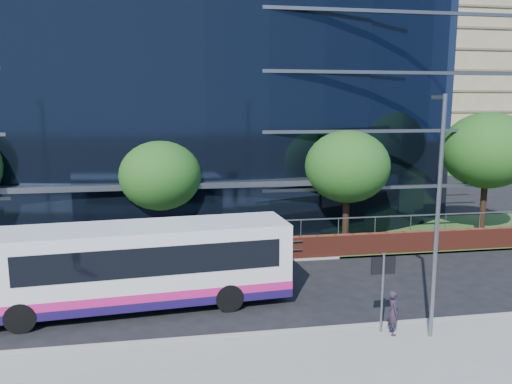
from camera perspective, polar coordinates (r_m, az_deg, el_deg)
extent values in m
plane|color=black|center=(18.55, -1.38, -14.98)|extent=(200.00, 200.00, 0.00)
cube|color=gray|center=(17.62, -0.89, -16.09)|extent=(80.00, 0.25, 0.16)
cube|color=gold|center=(17.83, -0.99, -16.02)|extent=(80.00, 0.08, 0.01)
cube|color=gold|center=(17.97, -1.07, -15.82)|extent=(80.00, 0.08, 0.01)
cube|color=gray|center=(28.96, -16.53, -6.10)|extent=(50.00, 8.00, 0.10)
cube|color=black|center=(40.71, -12.09, 9.88)|extent=(38.00, 16.00, 16.00)
cube|color=#595E66|center=(26.54, -13.00, 0.70)|extent=(22.00, 1.20, 0.30)
cube|color=slate|center=(25.24, -22.24, -6.41)|extent=(24.00, 0.05, 0.05)
cube|color=slate|center=(25.36, -22.17, -7.39)|extent=(24.00, 0.05, 0.05)
cylinder|color=slate|center=(25.38, -22.16, -7.50)|extent=(0.04, 0.04, 1.10)
cube|color=#2D511E|center=(80.61, 15.70, 5.30)|extent=(60.00, 42.00, 4.00)
cube|color=gray|center=(82.74, 15.58, 15.83)|extent=(50.00, 12.00, 26.00)
cylinder|color=slate|center=(17.71, 14.24, -11.09)|extent=(0.08, 0.08, 2.80)
cube|color=black|center=(17.41, 14.34, -8.14)|extent=(0.85, 0.06, 0.60)
cylinder|color=black|center=(26.94, -10.68, -4.01)|extent=(0.36, 0.36, 2.86)
ellipsoid|color=#224413|center=(26.42, -10.87, 1.89)|extent=(4.29, 4.29, 3.65)
cylinder|color=black|center=(28.04, 10.20, -3.22)|extent=(0.36, 0.36, 3.08)
ellipsoid|color=#224413|center=(27.53, 10.39, 2.90)|extent=(4.62, 4.62, 3.93)
cylinder|color=black|center=(32.96, 24.50, -1.62)|extent=(0.36, 0.36, 3.52)
ellipsoid|color=#224413|center=(32.51, 24.93, 4.33)|extent=(5.28, 5.28, 4.49)
cylinder|color=black|center=(62.83, 15.27, 3.73)|extent=(0.36, 0.36, 3.08)
ellipsoid|color=#224413|center=(62.61, 15.40, 6.47)|extent=(4.62, 4.62, 3.93)
cylinder|color=black|center=(72.67, 26.15, 3.77)|extent=(0.36, 0.36, 2.86)
ellipsoid|color=#224413|center=(72.48, 26.31, 5.96)|extent=(4.29, 4.29, 3.65)
cylinder|color=slate|center=(17.12, 20.02, -3.02)|extent=(0.14, 0.14, 8.00)
cube|color=slate|center=(17.04, 20.21, 10.14)|extent=(0.15, 0.70, 0.12)
cube|color=silver|center=(19.95, -13.75, -7.87)|extent=(12.11, 3.69, 2.87)
cube|color=#1C1046|center=(20.36, -13.60, -11.29)|extent=(12.14, 3.74, 0.33)
cube|color=#C11C70|center=(20.25, -13.64, -10.43)|extent=(12.14, 3.74, 0.33)
cube|color=black|center=(19.84, -11.90, -6.67)|extent=(9.74, 3.54, 1.08)
cylinder|color=black|center=(19.60, -25.32, -12.84)|extent=(1.11, 0.41, 1.08)
cylinder|color=black|center=(19.53, -3.08, -11.95)|extent=(1.11, 0.41, 1.08)
imported|color=#271E2D|center=(17.87, 15.39, -13.11)|extent=(0.42, 0.59, 1.54)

